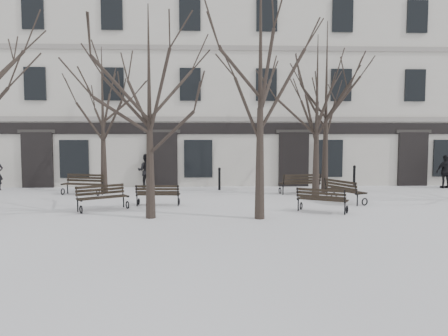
{
  "coord_description": "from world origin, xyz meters",
  "views": [
    {
      "loc": [
        -1.18,
        -15.2,
        2.81
      ],
      "look_at": [
        -0.43,
        3.0,
        1.39
      ],
      "focal_mm": 35.0,
      "sensor_mm": 36.0,
      "label": 1
    }
  ],
  "objects": [
    {
      "name": "tree_6",
      "position": [
        4.57,
        5.62,
        5.08
      ],
      "size": [
        5.69,
        5.69,
        8.13
      ],
      "color": "black",
      "rests_on": "ground"
    },
    {
      "name": "bench_3",
      "position": [
        -6.89,
        5.16,
        0.52
      ],
      "size": [
        2.0,
        1.17,
        0.96
      ],
      "rotation": [
        0.0,
        0.0,
        -0.27
      ],
      "color": "black",
      "rests_on": "ground"
    },
    {
      "name": "bench_1",
      "position": [
        -3.07,
        1.82,
        0.46
      ],
      "size": [
        1.72,
        0.69,
        0.85
      ],
      "rotation": [
        0.0,
        0.0,
        3.1
      ],
      "color": "black",
      "rests_on": "ground"
    },
    {
      "name": "pedestrian_c",
      "position": [
        11.23,
        6.82,
        0.0
      ],
      "size": [
        1.03,
        0.47,
        1.72
      ],
      "primitive_type": "imported",
      "rotation": [
        0.0,
        0.0,
        3.19
      ],
      "color": "black",
      "rests_on": "ground"
    },
    {
      "name": "bench_4",
      "position": [
        3.23,
        5.0,
        0.52
      ],
      "size": [
        2.0,
        1.06,
        0.96
      ],
      "rotation": [
        0.0,
        0.0,
        3.34
      ],
      "color": "black",
      "rests_on": "ground"
    },
    {
      "name": "bollard_b",
      "position": [
        6.57,
        7.23,
        0.63
      ],
      "size": [
        0.15,
        0.15,
        1.18
      ],
      "color": "black",
      "rests_on": "ground"
    },
    {
      "name": "tree_5",
      "position": [
        3.81,
        4.37,
        4.52
      ],
      "size": [
        5.06,
        5.06,
        7.23
      ],
      "color": "black",
      "rests_on": "ground"
    },
    {
      "name": "tree_1",
      "position": [
        -3.04,
        -0.68,
        4.38
      ],
      "size": [
        4.91,
        4.91,
        7.01
      ],
      "color": "black",
      "rests_on": "ground"
    },
    {
      "name": "tree_4",
      "position": [
        -6.05,
        5.68,
        4.29
      ],
      "size": [
        4.81,
        4.81,
        6.87
      ],
      "color": "black",
      "rests_on": "ground"
    },
    {
      "name": "bench_2",
      "position": [
        2.96,
        0.11,
        0.48
      ],
      "size": [
        1.83,
        1.42,
        0.89
      ],
      "rotation": [
        0.0,
        0.0,
        2.62
      ],
      "color": "black",
      "rests_on": "ground"
    },
    {
      "name": "pedestrian_b",
      "position": [
        -4.35,
        7.73,
        0.0
      ],
      "size": [
        0.88,
        0.69,
        1.77
      ],
      "primitive_type": "imported",
      "rotation": [
        0.0,
        0.0,
        3.12
      ],
      "color": "black",
      "rests_on": "ground"
    },
    {
      "name": "bench_5",
      "position": [
        4.44,
        2.27,
        0.52
      ],
      "size": [
        1.39,
        1.99,
        0.96
      ],
      "rotation": [
        0.0,
        0.0,
        1.99
      ],
      "color": "black",
      "rests_on": "ground"
    },
    {
      "name": "building",
      "position": [
        0.0,
        12.96,
        5.52
      ],
      "size": [
        40.4,
        10.2,
        11.4
      ],
      "color": "beige",
      "rests_on": "ground"
    },
    {
      "name": "tree_2",
      "position": [
        0.59,
        -0.94,
        5.44
      ],
      "size": [
        6.09,
        6.09,
        8.7
      ],
      "color": "black",
      "rests_on": "ground"
    },
    {
      "name": "bench_0",
      "position": [
        -5.02,
        0.93,
        0.5
      ],
      "size": [
        1.88,
        1.54,
        0.93
      ],
      "rotation": [
        0.0,
        0.0,
        0.58
      ],
      "color": "black",
      "rests_on": "ground"
    },
    {
      "name": "ground",
      "position": [
        0.0,
        0.0,
        0.0
      ],
      "size": [
        100.0,
        100.0,
        0.0
      ],
      "primitive_type": "plane",
      "color": "white",
      "rests_on": "ground"
    },
    {
      "name": "bollard_a",
      "position": [
        -0.52,
        6.53,
        0.61
      ],
      "size": [
        0.15,
        0.15,
        1.14
      ],
      "color": "black",
      "rests_on": "ground"
    }
  ]
}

